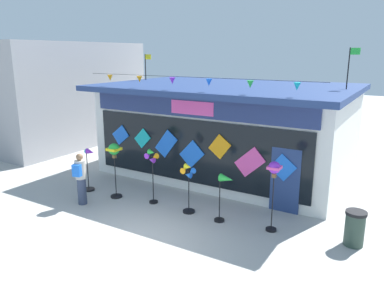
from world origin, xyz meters
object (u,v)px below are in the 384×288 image
object	(u,v)px
trash_bin	(355,228)
wind_spinner_far_left	(90,167)
person_near_camera	(81,178)
wind_spinner_center_right	(188,181)
kite_shop_building	(230,128)
wind_spinner_right	(225,187)
wind_spinner_left	(114,155)
wind_spinner_center_left	(152,164)
wind_spinner_far_right	(274,175)

from	to	relation	value
trash_bin	wind_spinner_far_left	bearing A→B (deg)	-175.47
person_near_camera	wind_spinner_center_right	bearing A→B (deg)	-176.47
kite_shop_building	wind_spinner_right	xyz separation A→B (m)	(2.02, -4.56, -0.72)
kite_shop_building	wind_spinner_left	size ratio (longest dim) A/B	5.05
wind_spinner_left	wind_spinner_right	xyz separation A→B (m)	(3.97, 0.14, -0.40)
wind_spinner_far_left	wind_spinner_center_left	xyz separation A→B (m)	(2.54, 0.23, 0.44)
wind_spinner_far_left	wind_spinner_left	xyz separation A→B (m)	(1.17, 0.01, 0.59)
kite_shop_building	wind_spinner_right	distance (m)	5.04
wind_spinner_far_left	wind_spinner_left	world-z (taller)	wind_spinner_left
kite_shop_building	person_near_camera	distance (m)	6.30
person_near_camera	wind_spinner_right	bearing A→B (deg)	177.81
wind_spinner_left	wind_spinner_right	distance (m)	3.99
wind_spinner_center_left	wind_spinner_far_left	bearing A→B (deg)	-174.83
trash_bin	wind_spinner_right	bearing A→B (deg)	-171.24
wind_spinner_far_left	wind_spinner_center_right	world-z (taller)	wind_spinner_center_right
wind_spinner_far_left	wind_spinner_far_right	bearing A→B (deg)	3.21
wind_spinner_left	wind_spinner_center_left	bearing A→B (deg)	9.02
kite_shop_building	wind_spinner_center_left	size ratio (longest dim) A/B	5.23
wind_spinner_center_left	wind_spinner_right	size ratio (longest dim) A/B	1.25
kite_shop_building	wind_spinner_left	world-z (taller)	kite_shop_building
wind_spinner_left	trash_bin	distance (m)	7.45
wind_spinner_left	wind_spinner_right	size ratio (longest dim) A/B	1.29
wind_spinner_left	wind_spinner_center_left	distance (m)	1.40
wind_spinner_center_right	wind_spinner_far_right	world-z (taller)	wind_spinner_far_right
kite_shop_building	wind_spinner_right	bearing A→B (deg)	-66.13
wind_spinner_center_left	wind_spinner_far_right	xyz separation A→B (m)	(3.93, 0.13, 0.26)
wind_spinner_far_left	trash_bin	distance (m)	8.56
wind_spinner_far_right	wind_spinner_right	bearing A→B (deg)	-171.10
wind_spinner_right	trash_bin	xyz separation A→B (m)	(3.38, 0.52, -0.60)
wind_spinner_left	wind_spinner_right	bearing A→B (deg)	2.06
wind_spinner_far_left	trash_bin	bearing A→B (deg)	4.53
wind_spinner_center_left	person_near_camera	size ratio (longest dim) A/B	1.07
wind_spinner_left	wind_spinner_center_right	bearing A→B (deg)	3.87
kite_shop_building	wind_spinner_right	world-z (taller)	kite_shop_building
wind_spinner_right	person_near_camera	world-z (taller)	person_near_camera
wind_spinner_far_right	person_near_camera	bearing A→B (deg)	-166.86
wind_spinner_far_left	wind_spinner_center_right	xyz separation A→B (m)	(3.91, 0.20, 0.14)
wind_spinner_far_left	trash_bin	xyz separation A→B (m)	(8.52, 0.68, -0.42)
wind_spinner_center_right	wind_spinner_right	distance (m)	1.23
wind_spinner_right	wind_spinner_center_left	bearing A→B (deg)	178.34
kite_shop_building	wind_spinner_center_right	bearing A→B (deg)	-80.12
kite_shop_building	wind_spinner_far_right	xyz separation A→B (m)	(3.35, -4.36, -0.20)
wind_spinner_far_right	person_near_camera	world-z (taller)	wind_spinner_far_right
wind_spinner_left	trash_bin	world-z (taller)	wind_spinner_left
person_near_camera	wind_spinner_left	bearing A→B (deg)	-134.31
wind_spinner_center_left	wind_spinner_far_right	bearing A→B (deg)	1.94
trash_bin	wind_spinner_center_right	bearing A→B (deg)	-174.08
kite_shop_building	wind_spinner_far_left	size ratio (longest dim) A/B	6.18
wind_spinner_right	wind_spinner_far_right	size ratio (longest dim) A/B	0.73
kite_shop_building	wind_spinner_left	bearing A→B (deg)	-112.51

